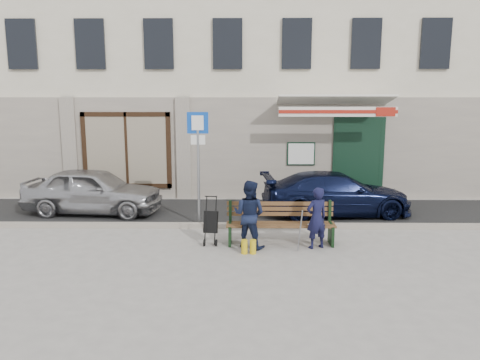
{
  "coord_description": "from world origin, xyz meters",
  "views": [
    {
      "loc": [
        0.56,
        -9.76,
        3.27
      ],
      "look_at": [
        0.42,
        1.6,
        1.2
      ],
      "focal_mm": 35.0,
      "sensor_mm": 36.0,
      "label": 1
    }
  ],
  "objects_px": {
    "bench": "(279,224)",
    "woman": "(249,214)",
    "man": "(317,218)",
    "stroller": "(211,223)",
    "car_navy": "(336,194)",
    "parking_sign": "(198,149)",
    "car_silver": "(93,191)"
  },
  "relations": [
    {
      "from": "car_navy",
      "to": "woman",
      "type": "distance_m",
      "value": 3.75
    },
    {
      "from": "car_silver",
      "to": "woman",
      "type": "distance_m",
      "value": 5.23
    },
    {
      "from": "car_navy",
      "to": "stroller",
      "type": "xyz_separation_m",
      "value": [
        -3.26,
        -2.59,
        -0.13
      ]
    },
    {
      "from": "bench",
      "to": "stroller",
      "type": "bearing_deg",
      "value": 179.2
    },
    {
      "from": "woman",
      "to": "stroller",
      "type": "bearing_deg",
      "value": 5.12
    },
    {
      "from": "car_silver",
      "to": "stroller",
      "type": "height_order",
      "value": "car_silver"
    },
    {
      "from": "bench",
      "to": "woman",
      "type": "xyz_separation_m",
      "value": [
        -0.65,
        -0.25,
        0.28
      ]
    },
    {
      "from": "car_silver",
      "to": "stroller",
      "type": "distance_m",
      "value": 4.39
    },
    {
      "from": "man",
      "to": "stroller",
      "type": "distance_m",
      "value": 2.33
    },
    {
      "from": "man",
      "to": "parking_sign",
      "type": "bearing_deg",
      "value": -58.46
    },
    {
      "from": "car_silver",
      "to": "parking_sign",
      "type": "bearing_deg",
      "value": -103.94
    },
    {
      "from": "man",
      "to": "stroller",
      "type": "xyz_separation_m",
      "value": [
        -2.3,
        0.3,
        -0.2
      ]
    },
    {
      "from": "car_navy",
      "to": "parking_sign",
      "type": "bearing_deg",
      "value": 100.21
    },
    {
      "from": "car_silver",
      "to": "man",
      "type": "xyz_separation_m",
      "value": [
        5.78,
        -2.96,
        0.02
      ]
    },
    {
      "from": "car_silver",
      "to": "man",
      "type": "distance_m",
      "value": 6.49
    },
    {
      "from": "car_navy",
      "to": "man",
      "type": "distance_m",
      "value": 3.04
    },
    {
      "from": "car_silver",
      "to": "parking_sign",
      "type": "xyz_separation_m",
      "value": [
        3.06,
        -1.08,
        1.29
      ]
    },
    {
      "from": "woman",
      "to": "man",
      "type": "bearing_deg",
      "value": -158.12
    },
    {
      "from": "woman",
      "to": "stroller",
      "type": "distance_m",
      "value": 0.93
    },
    {
      "from": "bench",
      "to": "woman",
      "type": "relative_size",
      "value": 1.62
    },
    {
      "from": "car_silver",
      "to": "bench",
      "type": "relative_size",
      "value": 1.58
    },
    {
      "from": "car_navy",
      "to": "bench",
      "type": "xyz_separation_m",
      "value": [
        -1.76,
        -2.61,
        -0.14
      ]
    },
    {
      "from": "bench",
      "to": "stroller",
      "type": "xyz_separation_m",
      "value": [
        -1.5,
        0.02,
        0.01
      ]
    },
    {
      "from": "bench",
      "to": "man",
      "type": "distance_m",
      "value": 0.87
    },
    {
      "from": "bench",
      "to": "stroller",
      "type": "distance_m",
      "value": 1.5
    },
    {
      "from": "bench",
      "to": "parking_sign",
      "type": "bearing_deg",
      "value": 140.08
    },
    {
      "from": "car_navy",
      "to": "man",
      "type": "xyz_separation_m",
      "value": [
        -0.96,
        -2.89,
        0.08
      ]
    },
    {
      "from": "car_silver",
      "to": "bench",
      "type": "xyz_separation_m",
      "value": [
        4.98,
        -2.68,
        -0.19
      ]
    },
    {
      "from": "parking_sign",
      "to": "man",
      "type": "height_order",
      "value": "parking_sign"
    },
    {
      "from": "car_navy",
      "to": "stroller",
      "type": "relative_size",
      "value": 3.88
    },
    {
      "from": "car_silver",
      "to": "car_navy",
      "type": "xyz_separation_m",
      "value": [
        6.74,
        -0.07,
        -0.05
      ]
    },
    {
      "from": "car_silver",
      "to": "woman",
      "type": "xyz_separation_m",
      "value": [
        4.33,
        -2.93,
        0.09
      ]
    }
  ]
}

